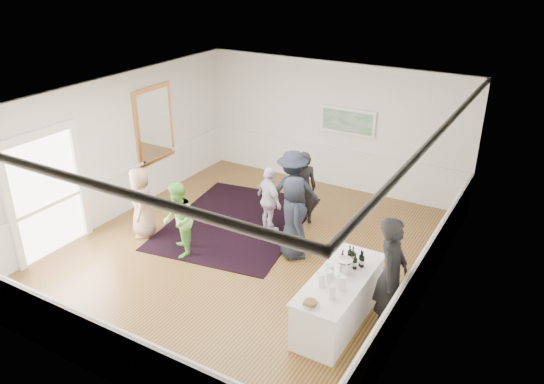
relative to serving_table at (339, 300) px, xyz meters
The scene contains 23 objects.
floor 2.75m from the serving_table, 155.85° to the left, with size 8.00×8.00×0.00m, color olive.
ceiling 3.87m from the serving_table, 155.85° to the left, with size 7.00×8.00×0.02m, color white.
wall_left 6.19m from the serving_table, 169.48° to the left, with size 0.02×8.00×3.20m, color white.
wall_right 1.91m from the serving_table, 47.27° to the left, with size 0.02×8.00×3.20m, color white.
wall_back 5.80m from the serving_table, 115.84° to the left, with size 7.00×0.02×3.20m, color white.
wall_front 3.98m from the serving_table, 130.57° to the right, with size 7.00×0.02×3.20m, color white.
wainscoting 2.71m from the serving_table, 155.85° to the left, with size 7.00×8.00×1.00m, color white, non-canonical shape.
mirror 6.54m from the serving_table, 157.87° to the left, with size 0.05×1.25×1.85m.
doorway 6.05m from the serving_table, behind, with size 0.10×1.78×2.56m.
landscape_painting 5.63m from the serving_table, 112.32° to the left, with size 1.44×0.06×0.66m.
area_rug 3.97m from the serving_table, 148.97° to the left, with size 2.83×3.72×0.02m, color black.
serving_table is the anchor object (origin of this frame).
bartender 0.96m from the serving_table, 22.79° to the left, with size 0.72×0.47×1.97m, color black.
guest_tan 4.85m from the serving_table, behind, with size 0.75×0.49×1.54m, color tan.
guest_green 3.65m from the serving_table, behind, with size 0.75×0.59×1.55m, color #70C74F.
guest_lilac 3.31m from the serving_table, 140.70° to the left, with size 0.87×0.36×1.49m, color white.
guest_dark_a 3.30m from the serving_table, 131.89° to the left, with size 1.18×0.68×1.82m, color #1B212E.
guest_dark_b 3.58m from the serving_table, 127.01° to the left, with size 0.62×0.41×1.69m, color black.
guest_navy 2.25m from the serving_table, 137.74° to the left, with size 0.83×0.54×1.70m, color #1B212E.
wine_bottles 0.73m from the serving_table, 87.50° to the left, with size 0.37×0.26×0.31m.
juice_pitchers 0.62m from the serving_table, 96.09° to the right, with size 0.43×0.61×0.24m.
ice_bucket 0.57m from the serving_table, 92.86° to the left, with size 0.26×0.26×0.24m, color silver.
nut_bowl 1.01m from the serving_table, 95.60° to the right, with size 0.24×0.24×0.08m.
Camera 1 is at (5.12, -7.79, 5.64)m, focal length 35.00 mm.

